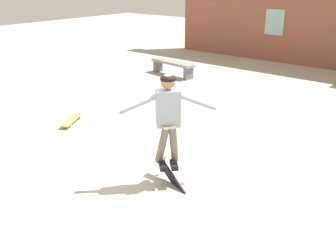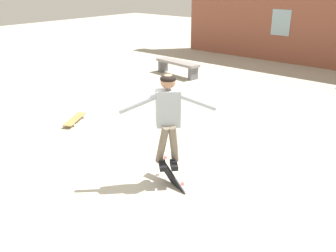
# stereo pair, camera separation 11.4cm
# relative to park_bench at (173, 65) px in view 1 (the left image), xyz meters

# --- Properties ---
(ground_plane) EXTENTS (40.00, 40.00, 0.00)m
(ground_plane) POSITION_rel_park_bench_xyz_m (3.55, -5.42, -0.33)
(ground_plane) COLOR #B2AD9E
(park_bench) EXTENTS (1.66, 0.60, 0.45)m
(park_bench) POSITION_rel_park_bench_xyz_m (0.00, 0.00, 0.00)
(park_bench) COLOR gray
(park_bench) RESTS_ON ground_plane
(skater) EXTENTS (1.02, 1.07, 1.42)m
(skater) POSITION_rel_park_bench_xyz_m (4.11, -5.32, 0.82)
(skater) COLOR #9EA8B2
(skateboard_flipping) EXTENTS (0.78, 0.29, 0.57)m
(skateboard_flipping) POSITION_rel_park_bench_xyz_m (4.11, -5.27, -0.20)
(skateboard_flipping) COLOR black
(skateboard_resting) EXTENTS (0.58, 0.82, 0.08)m
(skateboard_resting) POSITION_rel_park_bench_xyz_m (0.88, -4.64, -0.26)
(skateboard_resting) COLOR #AD894C
(skateboard_resting) RESTS_ON ground_plane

